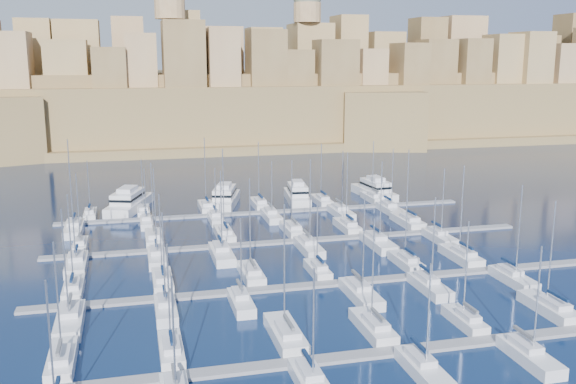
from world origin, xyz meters
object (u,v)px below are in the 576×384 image
object	(u,v)px
sailboat_0	(62,360)
motor_yacht_b	(225,198)
motor_yacht_a	(129,202)
sailboat_4	(465,320)
motor_yacht_c	(297,195)
sailboat_2	(286,334)
motor_yacht_d	(375,190)

from	to	relation	value
sailboat_0	motor_yacht_b	size ratio (longest dim) A/B	0.83
sailboat_0	motor_yacht_a	size ratio (longest dim) A/B	0.74
sailboat_4	motor_yacht_b	bearing A→B (deg)	104.71
motor_yacht_b	motor_yacht_a	bearing A→B (deg)	177.35
motor_yacht_a	motor_yacht_c	distance (m)	36.27
motor_yacht_a	motor_yacht_c	xyz separation A→B (m)	(36.23, -1.60, -0.00)
sailboat_0	sailboat_4	size ratio (longest dim) A/B	1.04
sailboat_2	sailboat_4	bearing A→B (deg)	-3.17
motor_yacht_c	motor_yacht_d	size ratio (longest dim) A/B	0.94
sailboat_0	sailboat_2	bearing A→B (deg)	1.39
sailboat_2	sailboat_4	distance (m)	21.81
sailboat_0	motor_yacht_d	world-z (taller)	sailboat_0
sailboat_4	motor_yacht_c	xyz separation A→B (m)	(-2.42, 69.62, 1.00)
sailboat_4	motor_yacht_a	xyz separation A→B (m)	(-38.65, 71.21, 1.00)
sailboat_4	motor_yacht_d	xyz separation A→B (m)	(16.02, 70.09, 1.00)
motor_yacht_c	motor_yacht_d	xyz separation A→B (m)	(18.44, 0.47, 0.00)
sailboat_2	motor_yacht_a	distance (m)	72.02
sailboat_0	motor_yacht_d	distance (m)	93.00
sailboat_0	motor_yacht_b	bearing A→B (deg)	68.56
motor_yacht_a	motor_yacht_d	distance (m)	54.68
sailboat_0	sailboat_2	distance (m)	24.04
motor_yacht_b	sailboat_4	bearing A→B (deg)	-75.29
sailboat_0	motor_yacht_c	bearing A→B (deg)	57.84
sailboat_2	motor_yacht_c	bearing A→B (deg)	74.21
sailboat_0	sailboat_2	xyz separation A→B (m)	(24.03, 0.58, 0.03)
motor_yacht_d	sailboat_2	bearing A→B (deg)	-118.75
motor_yacht_b	motor_yacht_c	xyz separation A→B (m)	(16.03, -0.66, -0.00)
motor_yacht_a	motor_yacht_b	world-z (taller)	same
sailboat_2	motor_yacht_d	bearing A→B (deg)	61.25
sailboat_4	motor_yacht_a	bearing A→B (deg)	118.49
sailboat_2	motor_yacht_c	distance (m)	71.10
motor_yacht_a	motor_yacht_c	size ratio (longest dim) A/B	1.25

